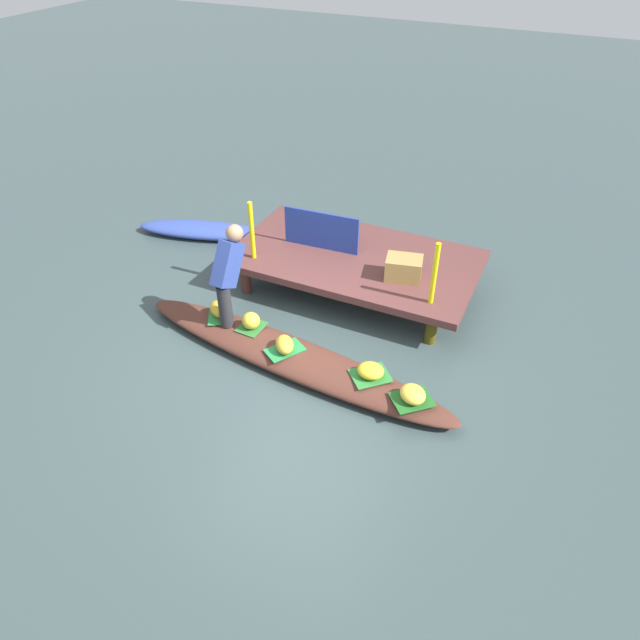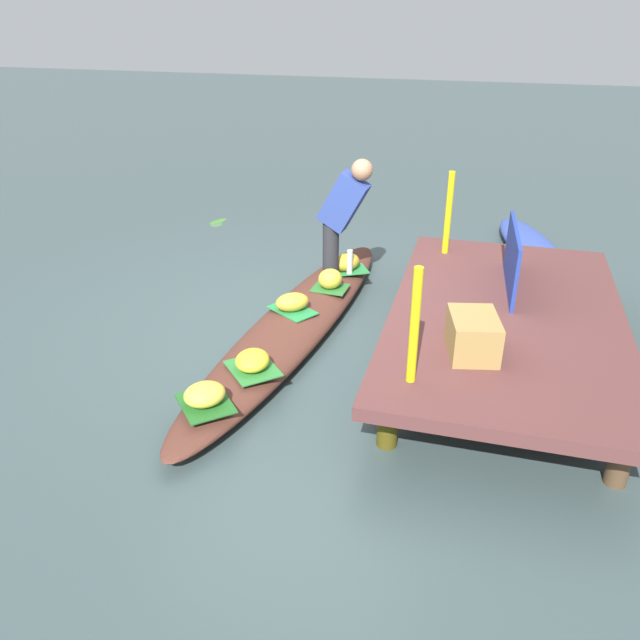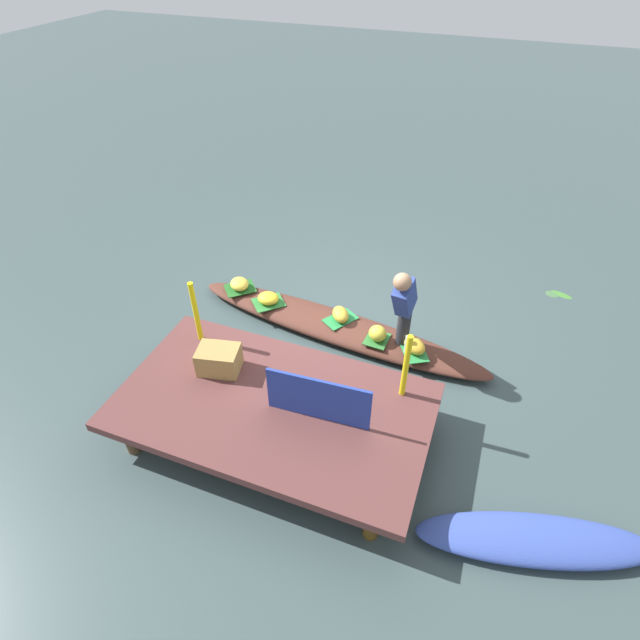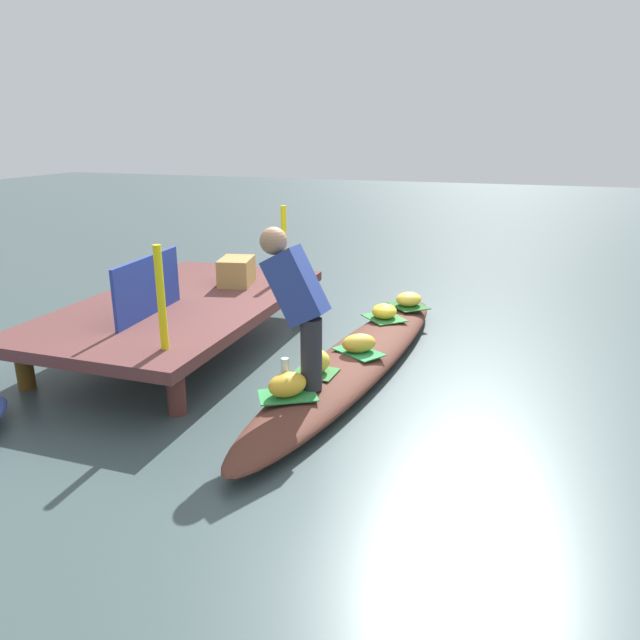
# 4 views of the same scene
# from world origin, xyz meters

# --- Properties ---
(canal_water) EXTENTS (40.00, 40.00, 0.00)m
(canal_water) POSITION_xyz_m (0.00, 0.00, 0.00)
(canal_water) COLOR #394A4A
(canal_water) RESTS_ON ground
(dock_platform) EXTENTS (3.20, 1.80, 0.48)m
(dock_platform) POSITION_xyz_m (0.07, 1.78, 0.42)
(dock_platform) COLOR brown
(dock_platform) RESTS_ON ground
(vendor_boat) EXTENTS (4.16, 1.08, 0.21)m
(vendor_boat) POSITION_xyz_m (0.00, 0.00, 0.10)
(vendor_boat) COLOR #532C22
(vendor_boat) RESTS_ON ground
(moored_boat) EXTENTS (2.14, 1.06, 0.20)m
(moored_boat) POSITION_xyz_m (-2.59, 2.09, 0.10)
(moored_boat) COLOR #364DA3
(moored_boat) RESTS_ON ground
(leaf_mat_0) EXTENTS (0.52, 0.52, 0.01)m
(leaf_mat_0) POSITION_xyz_m (0.99, -0.03, 0.21)
(leaf_mat_0) COLOR #2E7834
(leaf_mat_0) RESTS_ON vendor_boat
(banana_bunch_0) EXTENTS (0.30, 0.27, 0.14)m
(banana_bunch_0) POSITION_xyz_m (0.99, -0.03, 0.29)
(banana_bunch_0) COLOR yellow
(banana_bunch_0) RESTS_ON vendor_boat
(leaf_mat_1) EXTENTS (0.30, 0.34, 0.01)m
(leaf_mat_1) POSITION_xyz_m (-0.60, 0.17, 0.21)
(leaf_mat_1) COLOR #2D6F2E
(leaf_mat_1) RESTS_ON vendor_boat
(banana_bunch_1) EXTENTS (0.32, 0.32, 0.19)m
(banana_bunch_1) POSITION_xyz_m (-0.60, 0.17, 0.31)
(banana_bunch_1) COLOR gold
(banana_bunch_1) RESTS_ON vendor_boat
(leaf_mat_2) EXTENTS (0.52, 0.51, 0.01)m
(leaf_mat_2) POSITION_xyz_m (1.51, -0.18, 0.21)
(leaf_mat_2) COLOR #215F22
(leaf_mat_2) RESTS_ON vendor_boat
(banana_bunch_2) EXTENTS (0.38, 0.38, 0.15)m
(banana_bunch_2) POSITION_xyz_m (1.51, -0.18, 0.29)
(banana_bunch_2) COLOR yellow
(banana_bunch_2) RESTS_ON vendor_boat
(leaf_mat_3) EXTENTS (0.44, 0.50, 0.01)m
(leaf_mat_3) POSITION_xyz_m (-1.07, 0.22, 0.21)
(leaf_mat_3) COLOR #2A863F
(leaf_mat_3) RESTS_ON vendor_boat
(banana_bunch_3) EXTENTS (0.36, 0.34, 0.17)m
(banana_bunch_3) POSITION_xyz_m (-1.07, 0.22, 0.30)
(banana_bunch_3) COLOR gold
(banana_bunch_3) RESTS_ON vendor_boat
(leaf_mat_4) EXTENTS (0.45, 0.50, 0.01)m
(leaf_mat_4) POSITION_xyz_m (-0.04, -0.04, 0.21)
(leaf_mat_4) COLOR #278542
(leaf_mat_4) RESTS_ON vendor_boat
(banana_bunch_4) EXTENTS (0.34, 0.36, 0.16)m
(banana_bunch_4) POSITION_xyz_m (-0.04, -0.04, 0.29)
(banana_bunch_4) COLOR gold
(banana_bunch_4) RESTS_ON vendor_boat
(vendor_person) EXTENTS (0.23, 0.53, 1.19)m
(vendor_person) POSITION_xyz_m (-0.88, 0.21, 0.89)
(vendor_person) COLOR #28282D
(vendor_person) RESTS_ON vendor_boat
(water_bottle) EXTENTS (0.06, 0.06, 0.26)m
(water_bottle) POSITION_xyz_m (-0.99, 0.27, 0.34)
(water_bottle) COLOR silver
(water_bottle) RESTS_ON vendor_boat
(market_banner) EXTENTS (1.04, 0.09, 0.52)m
(market_banner) POSITION_xyz_m (-0.43, 1.78, 0.75)
(market_banner) COLOR #223998
(market_banner) RESTS_ON dock_platform
(railing_post_west) EXTENTS (0.06, 0.06, 0.79)m
(railing_post_west) POSITION_xyz_m (-1.13, 1.18, 0.88)
(railing_post_west) COLOR yellow
(railing_post_west) RESTS_ON dock_platform
(railing_post_east) EXTENTS (0.06, 0.06, 0.79)m
(railing_post_east) POSITION_xyz_m (1.27, 1.18, 0.88)
(railing_post_east) COLOR yellow
(railing_post_east) RESTS_ON dock_platform
(produce_crate) EXTENTS (0.50, 0.41, 0.28)m
(produce_crate) POSITION_xyz_m (0.81, 1.54, 0.63)
(produce_crate) COLOR #9F7E43
(produce_crate) RESTS_ON dock_platform
(drifting_plant_0) EXTENTS (0.22, 0.20, 0.01)m
(drifting_plant_0) POSITION_xyz_m (-2.66, -1.93, 0.00)
(drifting_plant_0) COLOR #436C3E
(drifting_plant_0) RESTS_ON ground
(drifting_plant_1) EXTENTS (0.33, 0.21, 0.01)m
(drifting_plant_1) POSITION_xyz_m (-2.79, -1.96, 0.00)
(drifting_plant_1) COLOR #438030
(drifting_plant_1) RESTS_ON ground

